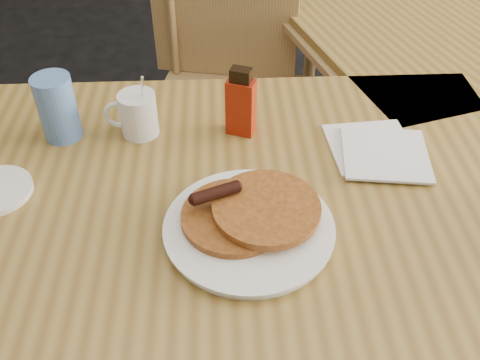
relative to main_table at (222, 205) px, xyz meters
name	(u,v)px	position (x,y,z in m)	size (l,w,h in m)	color
main_table	(222,205)	(0.00, 0.00, 0.00)	(1.32, 0.91, 0.75)	olive
chair_main_far	(226,62)	(0.01, 0.74, -0.09)	(0.55, 0.55, 1.04)	#9E824A
chair_neighbor_far	(416,5)	(0.85, 1.45, -0.21)	(0.47, 0.48, 0.83)	#9E824A
pancake_plate	(249,222)	(0.05, -0.11, 0.06)	(0.31, 0.31, 0.07)	white
coffee_mug	(137,114)	(-0.18, 0.20, 0.09)	(0.12, 0.08, 0.15)	white
syrup_bottle	(241,104)	(0.04, 0.19, 0.11)	(0.07, 0.06, 0.16)	maroon
napkin_stack	(378,150)	(0.33, 0.11, 0.05)	(0.22, 0.23, 0.01)	white
blue_tumbler	(57,108)	(-0.35, 0.19, 0.11)	(0.08, 0.08, 0.15)	#5079BC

